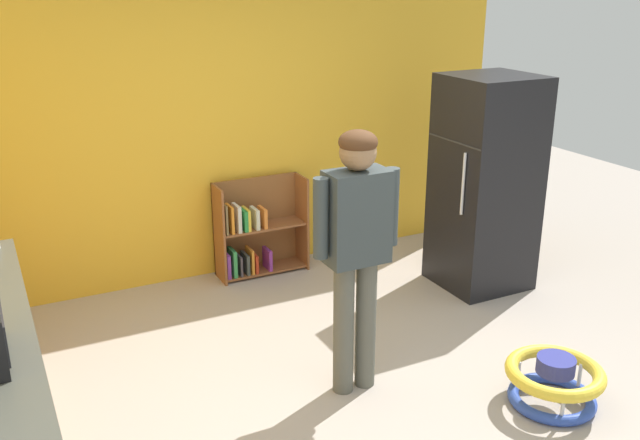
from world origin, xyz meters
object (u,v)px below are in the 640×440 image
(standing_person, at_px, (356,238))
(baby_walker, at_px, (554,381))
(bookshelf, at_px, (254,233))
(refrigerator, at_px, (485,184))

(standing_person, xyz_separation_m, baby_walker, (1.01, -0.72, -0.87))
(standing_person, bearing_deg, bookshelf, 86.60)
(refrigerator, xyz_separation_m, bookshelf, (-1.64, 1.07, -0.52))
(refrigerator, height_order, baby_walker, refrigerator)
(refrigerator, xyz_separation_m, baby_walker, (-0.75, -1.66, -0.73))
(standing_person, bearing_deg, baby_walker, -35.34)
(standing_person, distance_m, baby_walker, 1.52)
(bookshelf, relative_size, baby_walker, 1.41)
(baby_walker, bearing_deg, bookshelf, 108.10)
(refrigerator, distance_m, bookshelf, 2.03)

